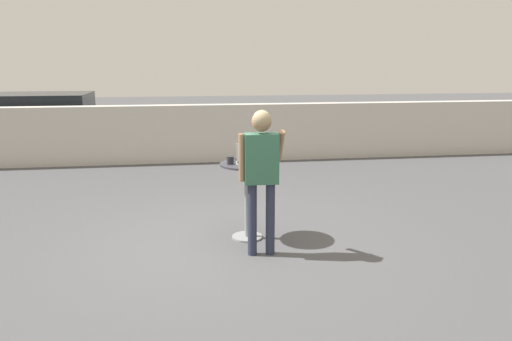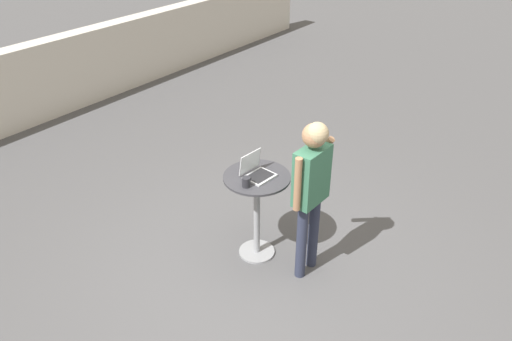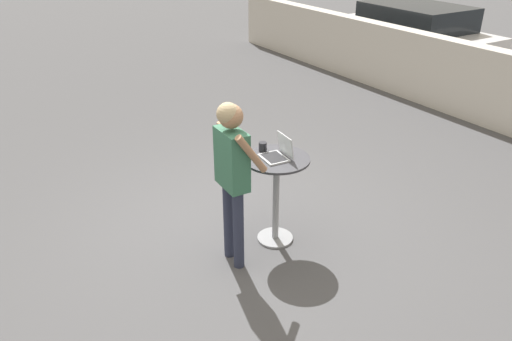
# 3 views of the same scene
# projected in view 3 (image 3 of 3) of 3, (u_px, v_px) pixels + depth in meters

# --- Properties ---
(ground_plane) EXTENTS (50.00, 50.00, 0.00)m
(ground_plane) POSITION_uv_depth(u_px,v_px,m) (235.00, 232.00, 5.78)
(ground_plane) COLOR #4C4C4F
(cafe_table) EXTENTS (0.70, 0.70, 1.02)m
(cafe_table) POSITION_uv_depth(u_px,v_px,m) (276.00, 184.00, 5.33)
(cafe_table) COLOR gray
(cafe_table) RESTS_ON ground_plane
(laptop) EXTENTS (0.32, 0.30, 0.24)m
(laptop) POSITION_uv_depth(u_px,v_px,m) (278.00, 153.00, 5.17)
(laptop) COLOR #B7BABF
(laptop) RESTS_ON cafe_table
(coffee_mug) EXTENTS (0.12, 0.09, 0.10)m
(coffee_mug) POSITION_uv_depth(u_px,v_px,m) (263.00, 147.00, 5.31)
(coffee_mug) COLOR #232328
(coffee_mug) RESTS_ON cafe_table
(standing_person) EXTENTS (0.55, 0.38, 1.76)m
(standing_person) POSITION_uv_depth(u_px,v_px,m) (232.00, 165.00, 4.79)
(standing_person) COLOR #282D42
(standing_person) RESTS_ON ground_plane
(parked_car_near_street) EXTENTS (4.20, 2.05, 1.47)m
(parked_car_near_street) POSITION_uv_depth(u_px,v_px,m) (409.00, 35.00, 11.85)
(parked_car_near_street) COLOR silver
(parked_car_near_street) RESTS_ON ground_plane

